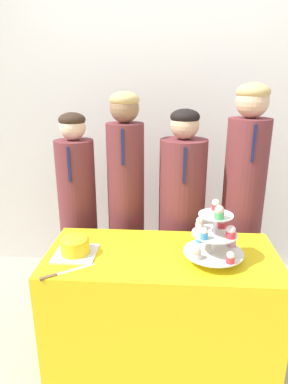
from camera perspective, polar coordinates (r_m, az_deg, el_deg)
wall_back at (r=2.83m, az=3.66°, el=13.10°), size 9.00×0.06×2.70m
table at (r=2.04m, az=2.79°, el=-19.19°), size 1.23×0.57×0.73m
round_cake at (r=1.84m, az=-11.42°, el=-8.69°), size 0.22×0.22×0.11m
cake_knife at (r=1.71m, az=-14.05°, el=-13.12°), size 0.23×0.17×0.01m
cupcake_stand at (r=1.75m, az=11.72°, el=-7.15°), size 0.30×0.30×0.32m
student_0 at (r=2.41m, az=-10.85°, el=-4.67°), size 0.26×0.26×1.41m
student_1 at (r=2.32m, az=-2.97°, el=-3.17°), size 0.24×0.25×1.54m
student_2 at (r=2.34m, az=6.20°, el=-5.20°), size 0.30×0.31×1.44m
student_3 at (r=2.35m, az=15.98°, el=-3.02°), size 0.27×0.27×1.59m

